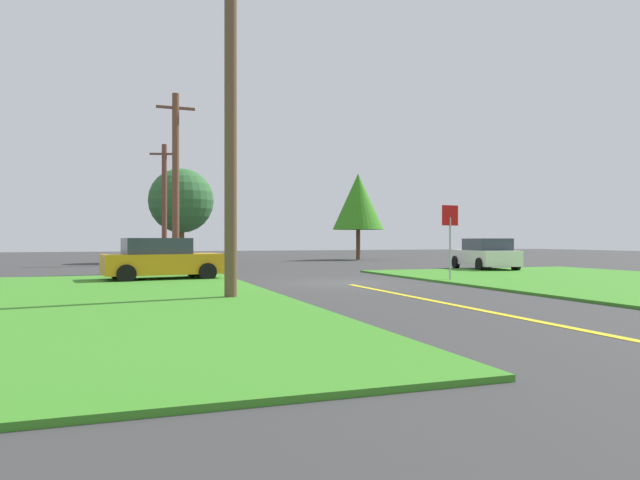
{
  "coord_description": "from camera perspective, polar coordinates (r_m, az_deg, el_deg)",
  "views": [
    {
      "loc": [
        -7.45,
        -19.17,
        1.56
      ],
      "look_at": [
        0.59,
        3.9,
        1.54
      ],
      "focal_mm": 31.95,
      "sensor_mm": 36.0,
      "label": 1
    }
  ],
  "objects": [
    {
      "name": "ground_plane",
      "position": [
        20.62,
        2.02,
        -4.3
      ],
      "size": [
        120.0,
        120.0,
        0.0
      ],
      "primitive_type": "plane",
      "color": "#353535"
    },
    {
      "name": "grass_verge_right",
      "position": [
        22.71,
        28.76,
        -3.8
      ],
      "size": [
        12.0,
        20.0,
        0.08
      ],
      "primitive_type": "cube",
      "color": "#398324",
      "rests_on": "ground"
    },
    {
      "name": "grass_verge_left",
      "position": [
        15.36,
        -26.49,
        -5.64
      ],
      "size": [
        12.0,
        20.0,
        0.08
      ],
      "primitive_type": "cube",
      "color": "#398324",
      "rests_on": "ground"
    },
    {
      "name": "lane_stripe_center",
      "position": [
        13.51,
        14.49,
        -6.56
      ],
      "size": [
        0.2,
        14.0,
        0.01
      ],
      "primitive_type": "cube",
      "color": "yellow",
      "rests_on": "ground"
    },
    {
      "name": "stop_sign",
      "position": [
        21.76,
        12.9,
        1.2
      ],
      "size": [
        0.75,
        0.16,
        2.84
      ],
      "rotation": [
        0.0,
        0.0,
        3.31
      ],
      "color": "#9EA0A8",
      "rests_on": "ground"
    },
    {
      "name": "car_on_crossroad",
      "position": [
        30.46,
        16.2,
        -1.38
      ],
      "size": [
        2.76,
        4.85,
        1.62
      ],
      "rotation": [
        0.0,
        0.0,
        1.38
      ],
      "color": "white",
      "rests_on": "ground"
    },
    {
      "name": "parked_car_near_building",
      "position": [
        22.4,
        -15.62,
        -1.89
      ],
      "size": [
        4.54,
        2.54,
        1.62
      ],
      "rotation": [
        0.0,
        0.0,
        0.14
      ],
      "color": "orange",
      "rests_on": "ground"
    },
    {
      "name": "utility_pole_near",
      "position": [
        15.27,
        -8.94,
        12.39
      ],
      "size": [
        1.78,
        0.53,
        9.45
      ],
      "color": "brown",
      "rests_on": "ground"
    },
    {
      "name": "utility_pole_mid",
      "position": [
        27.94,
        -14.26,
        5.75
      ],
      "size": [
        1.8,
        0.33,
        8.49
      ],
      "color": "brown",
      "rests_on": "ground"
    },
    {
      "name": "utility_pole_far",
      "position": [
        36.87,
        -15.32,
        3.61
      ],
      "size": [
        1.77,
        0.6,
        7.52
      ],
      "color": "brown",
      "rests_on": "ground"
    },
    {
      "name": "oak_tree_left",
      "position": [
        40.49,
        -13.73,
        3.83
      ],
      "size": [
        4.44,
        4.44,
        6.48
      ],
      "color": "brown",
      "rests_on": "ground"
    },
    {
      "name": "pine_tree_center",
      "position": [
        44.53,
        3.84,
        3.86
      ],
      "size": [
        3.98,
        3.98,
        6.74
      ],
      "color": "brown",
      "rests_on": "ground"
    }
  ]
}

